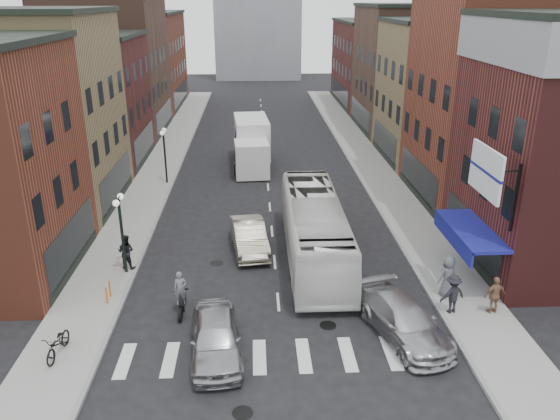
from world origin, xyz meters
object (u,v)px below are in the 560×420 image
at_px(box_truck, 252,144).
at_px(ped_left_solo, 126,252).
at_px(transit_bus, 315,229).
at_px(motorcycle_rider, 181,294).
at_px(sedan_left_far, 249,237).
at_px(bike_rack, 108,292).
at_px(ped_right_c, 448,276).
at_px(billboard_sign, 488,173).
at_px(streetlamp_near, 121,220).
at_px(streetlamp_far, 164,146).
at_px(parked_bicycle, 58,344).
at_px(ped_right_b, 495,295).
at_px(curb_car, 405,321).
at_px(sedan_left_near, 215,337).
at_px(ped_right_a, 453,294).

xyz_separation_m(box_truck, ped_left_solo, (-6.28, -17.92, -0.79)).
height_order(box_truck, transit_bus, box_truck).
height_order(motorcycle_rider, sedan_left_far, motorcycle_rider).
xyz_separation_m(bike_rack, ped_left_solo, (0.17, 3.14, 0.49)).
bearing_deg(ped_right_c, billboard_sign, 126.21).
xyz_separation_m(streetlamp_near, sedan_left_far, (6.10, 2.52, -2.12)).
bearing_deg(bike_rack, billboard_sign, -2.83).
bearing_deg(streetlamp_far, billboard_sign, -47.59).
relative_size(bike_rack, parked_bicycle, 0.42).
bearing_deg(transit_bus, streetlamp_near, -171.35).
height_order(bike_rack, parked_bicycle, parked_bicycle).
bearing_deg(transit_bus, ped_right_b, -39.55).
xyz_separation_m(streetlamp_near, curb_car, (12.34, -5.95, -2.15)).
relative_size(box_truck, sedan_left_far, 1.80).
xyz_separation_m(motorcycle_rider, sedan_left_far, (2.91, 6.25, -0.15)).
distance_m(billboard_sign, curb_car, 6.94).
xyz_separation_m(motorcycle_rider, ped_right_b, (13.41, -0.82, 0.06)).
relative_size(streetlamp_far, sedan_left_near, 0.87).
relative_size(streetlamp_far, ped_right_b, 2.42).
bearing_deg(transit_bus, ped_right_c, -37.56).
relative_size(box_truck, motorcycle_rider, 4.31).
distance_m(box_truck, sedan_left_far, 15.88).
distance_m(sedan_left_near, ped_right_b, 11.96).
bearing_deg(parked_bicycle, sedan_left_near, 4.71).
relative_size(billboard_sign, curb_car, 0.71).
distance_m(streetlamp_near, ped_right_c, 15.47).
xyz_separation_m(streetlamp_far, ped_left_solo, (-0.03, -13.56, -1.87)).
height_order(motorcycle_rider, ped_right_a, motorcycle_rider).
bearing_deg(ped_right_a, ped_right_c, -117.15).
bearing_deg(motorcycle_rider, bike_rack, 156.11).
xyz_separation_m(billboard_sign, sedan_left_near, (-11.14, -3.30, -5.33)).
height_order(sedan_left_near, ped_right_b, ped_right_b).
bearing_deg(ped_right_a, curb_car, 15.46).
bearing_deg(billboard_sign, motorcycle_rider, -178.94).
relative_size(billboard_sign, ped_left_solo, 2.08).
xyz_separation_m(motorcycle_rider, curb_car, (9.16, -2.21, -0.18)).
bearing_deg(sedan_left_far, motorcycle_rider, -122.32).
bearing_deg(curb_car, ped_right_c, 31.57).
height_order(streetlamp_far, sedan_left_near, streetlamp_far).
bearing_deg(ped_right_b, sedan_left_far, -45.72).
distance_m(sedan_left_far, ped_right_b, 12.66).
xyz_separation_m(billboard_sign, ped_right_b, (0.60, -1.06, -5.13)).
height_order(motorcycle_rider, sedan_left_near, motorcycle_rider).
height_order(billboard_sign, streetlamp_near, billboard_sign).
xyz_separation_m(curb_car, ped_right_a, (2.46, 1.52, 0.27)).
bearing_deg(motorcycle_rider, ped_right_a, -10.25).
bearing_deg(streetlamp_near, curb_car, -25.73).
height_order(ped_left_solo, ped_right_b, ped_left_solo).
xyz_separation_m(streetlamp_near, streetlamp_far, (0.00, 14.00, 0.00)).
xyz_separation_m(sedan_left_near, ped_right_a, (9.96, 2.37, 0.23)).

